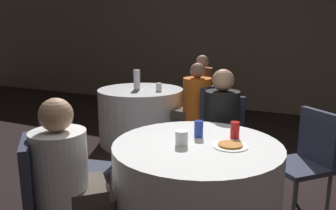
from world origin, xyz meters
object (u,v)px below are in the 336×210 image
object	(u,v)px
soda_can_blue	(199,129)
person_white_shirt	(74,185)
table_near	(196,193)
chair_near_southwest	(46,194)
table_far	(141,116)
chair_far_east	(203,115)
chair_near_northeast	(308,154)
pizza_plate_near	(230,145)
bottle_far	(137,80)
soda_can_red	(235,130)
person_floral_shirt	(197,97)
person_orange_shirt	(192,109)
chair_near_north	(223,132)
chair_far_northeast	(207,100)
chair_near_west	(70,159)
person_black_shirt	(220,132)

from	to	relation	value
soda_can_blue	person_white_shirt	bearing A→B (deg)	-127.33
table_near	chair_near_southwest	xyz separation A→B (m)	(-0.71, -0.70, 0.17)
table_far	soda_can_blue	distance (m)	2.22
table_far	chair_far_east	size ratio (longest dim) A/B	1.30
chair_near_northeast	chair_near_southwest	size ratio (longest dim) A/B	1.00
chair_far_east	pizza_plate_near	distance (m)	1.72
bottle_far	chair_far_east	bearing A→B (deg)	-8.84
chair_near_northeast	chair_far_east	distance (m)	1.48
person_white_shirt	soda_can_red	size ratio (longest dim) A/B	9.27
chair_far_east	person_floral_shirt	bearing A→B (deg)	37.07
chair_far_east	person_orange_shirt	xyz separation A→B (m)	(-0.16, 0.03, 0.05)
person_orange_shirt	pizza_plate_near	xyz separation A→B (m)	(0.88, -1.57, 0.17)
chair_near_north	bottle_far	world-z (taller)	bottle_far
chair_near_northeast	chair_far_northeast	world-z (taller)	same
person_white_shirt	person_orange_shirt	bearing A→B (deg)	137.38
person_orange_shirt	chair_near_southwest	bearing A→B (deg)	-169.93
person_orange_shirt	bottle_far	size ratio (longest dim) A/B	4.36
chair_near_west	person_orange_shirt	xyz separation A→B (m)	(0.32, 1.81, 0.05)
table_near	person_white_shirt	distance (m)	0.86
person_white_shirt	pizza_plate_near	distance (m)	1.04
chair_near_southwest	bottle_far	distance (m)	2.59
soda_can_red	chair_near_west	bearing A→B (deg)	-160.56
chair_far_northeast	person_white_shirt	distance (m)	3.03
person_black_shirt	chair_far_east	bearing A→B (deg)	-65.81
chair_far_east	chair_far_northeast	world-z (taller)	same
chair_near_west	pizza_plate_near	world-z (taller)	chair_near_west
table_near	soda_can_blue	size ratio (longest dim) A/B	9.61
chair_far_northeast	person_floral_shirt	size ratio (longest dim) A/B	0.75
chair_near_northeast	pizza_plate_near	distance (m)	0.85
pizza_plate_near	person_floral_shirt	bearing A→B (deg)	115.36
table_far	chair_near_north	world-z (taller)	chair_near_north
table_far	chair_far_northeast	bearing A→B (deg)	42.19
soda_can_red	bottle_far	bearing A→B (deg)	138.54
chair_far_northeast	soda_can_blue	bearing A→B (deg)	154.72
person_white_shirt	bottle_far	distance (m)	2.52
chair_far_northeast	pizza_plate_near	bearing A→B (deg)	159.64
chair_far_east	person_white_shirt	size ratio (longest dim) A/B	0.79
bottle_far	pizza_plate_near	bearing A→B (deg)	-44.50
chair_far_northeast	person_black_shirt	world-z (taller)	person_black_shirt
chair_near_northeast	person_floral_shirt	bearing A→B (deg)	-1.96
chair_far_east	person_floral_shirt	size ratio (longest dim) A/B	0.75
table_near	person_black_shirt	xyz separation A→B (m)	(-0.08, 0.83, 0.22)
chair_near_northeast	pizza_plate_near	bearing A→B (deg)	98.96
person_black_shirt	pizza_plate_near	xyz separation A→B (m)	(0.30, -0.79, 0.16)
table_near	bottle_far	xyz separation A→B (m)	(-1.51, 1.74, 0.51)
chair_far_northeast	pizza_plate_near	size ratio (longest dim) A/B	3.69
person_black_shirt	soda_can_red	bearing A→B (deg)	109.78
chair_far_northeast	person_floral_shirt	bearing A→B (deg)	90.00
table_near	pizza_plate_near	world-z (taller)	pizza_plate_near
chair_near_west	person_floral_shirt	distance (m)	2.53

